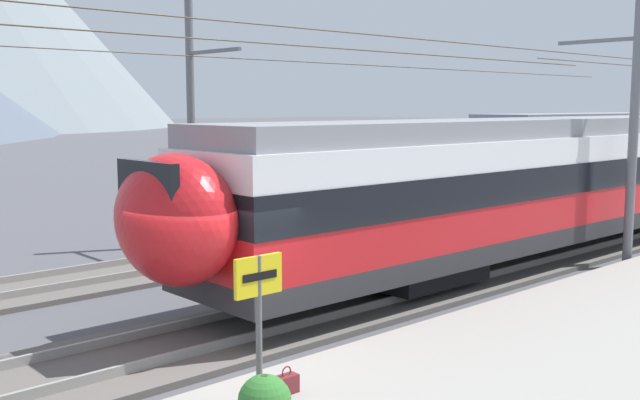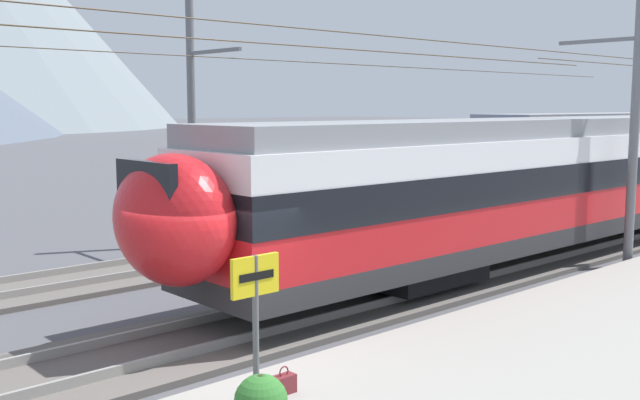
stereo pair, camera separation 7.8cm
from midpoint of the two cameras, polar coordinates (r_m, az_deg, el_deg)
name	(u,v)px [view 1 (the left image)]	position (r m, az deg, el deg)	size (l,w,h in m)	color
ground_plane	(230,363)	(12.48, -7.14, -12.37)	(400.00, 400.00, 0.00)	#4C4C51
track_near	(192,343)	(13.34, -9.98, -10.81)	(120.00, 3.00, 0.28)	#5B5651
track_far	(56,285)	(18.31, -19.75, -6.16)	(120.00, 3.00, 0.28)	#5B5651
train_near_platform	(597,171)	(23.64, 20.42, 2.07)	(30.53, 2.93, 4.27)	#2D2D30
catenary_mast_mid	(629,111)	(20.76, 22.59, 6.31)	(38.81, 2.36, 7.72)	slate
catenary_mast_far_side	(194,116)	(22.18, -9.75, 6.36)	(38.81, 2.63, 7.36)	slate
platform_sign	(259,299)	(9.25, -4.99, -7.63)	(0.70, 0.08, 2.07)	#59595B
handbag_near_sign	(287,384)	(10.40, -2.80, -13.94)	(0.32, 0.18, 0.38)	maroon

